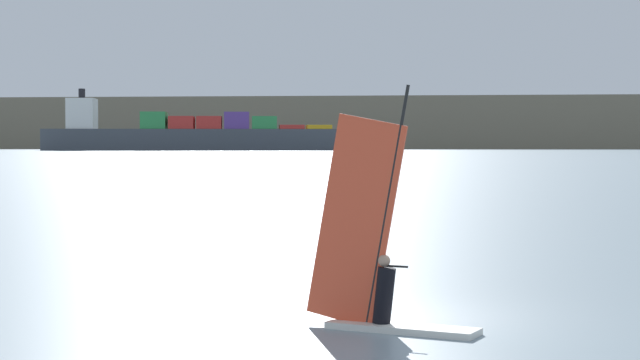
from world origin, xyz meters
The scene contains 4 objects.
ground_plane centered at (0.00, 0.00, 0.00)m, with size 4000.00×4000.00×0.00m, color gray.
windsurfer centered at (-0.50, -1.50, 0.99)m, with size 3.18×1.59×4.34m.
cargo_ship centered at (-151.27, 618.71, 9.86)m, with size 190.86×59.21×37.49m.
distant_headland centered at (-321.30, 1038.60, 21.61)m, with size 1300.66×406.46×43.21m, color #756B56.
Camera 1 is at (0.65, -20.34, 3.28)m, focal length 59.90 mm.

